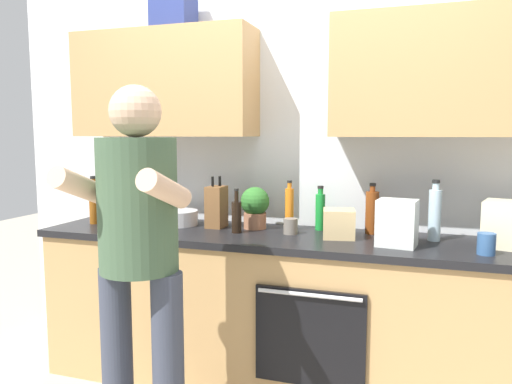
{
  "coord_description": "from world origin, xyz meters",
  "views": [
    {
      "loc": [
        0.73,
        -2.66,
        1.47
      ],
      "look_at": [
        -0.13,
        -0.1,
        1.15
      ],
      "focal_mm": 34.9,
      "sensor_mm": 36.0,
      "label": 1
    }
  ],
  "objects_px": {
    "grocery_bag_rice": "(502,224)",
    "knife_block": "(216,207)",
    "bottle_soy": "(237,216)",
    "cup_tea": "(486,244)",
    "bottle_syrup": "(94,203)",
    "potted_herb": "(255,206)",
    "grocery_bag_bread": "(339,224)",
    "person_standing": "(138,245)",
    "grocery_bag_produce": "(397,223)",
    "bottle_juice": "(289,208)",
    "bottle_vinegar": "(372,212)",
    "mixing_bowl": "(177,218)",
    "bottle_oil": "(104,211)",
    "bottle_soda": "(320,211)",
    "bottle_water": "(435,214)",
    "cup_coffee": "(120,220)",
    "cup_stoneware": "(291,226)"
  },
  "relations": [
    {
      "from": "cup_coffee",
      "to": "grocery_bag_produce",
      "type": "height_order",
      "value": "grocery_bag_produce"
    },
    {
      "from": "cup_tea",
      "to": "grocery_bag_bread",
      "type": "xyz_separation_m",
      "value": [
        -0.72,
        0.17,
        0.03
      ]
    },
    {
      "from": "bottle_oil",
      "to": "bottle_syrup",
      "type": "bearing_deg",
      "value": 150.06
    },
    {
      "from": "knife_block",
      "to": "grocery_bag_produce",
      "type": "distance_m",
      "value": 1.08
    },
    {
      "from": "bottle_syrup",
      "to": "potted_herb",
      "type": "xyz_separation_m",
      "value": [
        1.02,
        0.17,
        0.0
      ]
    },
    {
      "from": "mixing_bowl",
      "to": "grocery_bag_rice",
      "type": "distance_m",
      "value": 1.84
    },
    {
      "from": "person_standing",
      "to": "grocery_bag_produce",
      "type": "height_order",
      "value": "person_standing"
    },
    {
      "from": "bottle_soy",
      "to": "bottle_oil",
      "type": "xyz_separation_m",
      "value": [
        -0.84,
        -0.08,
        -0.0
      ]
    },
    {
      "from": "bottle_juice",
      "to": "bottle_water",
      "type": "xyz_separation_m",
      "value": [
        0.8,
        -0.04,
        0.02
      ]
    },
    {
      "from": "bottle_oil",
      "to": "cup_stoneware",
      "type": "bearing_deg",
      "value": 7.16
    },
    {
      "from": "bottle_soy",
      "to": "cup_stoneware",
      "type": "relative_size",
      "value": 2.87
    },
    {
      "from": "knife_block",
      "to": "bottle_soy",
      "type": "bearing_deg",
      "value": -34.89
    },
    {
      "from": "bottle_oil",
      "to": "bottle_vinegar",
      "type": "xyz_separation_m",
      "value": [
        1.58,
        0.3,
        0.03
      ]
    },
    {
      "from": "mixing_bowl",
      "to": "bottle_juice",
      "type": "bearing_deg",
      "value": 4.13
    },
    {
      "from": "bottle_oil",
      "to": "bottle_vinegar",
      "type": "bearing_deg",
      "value": 10.86
    },
    {
      "from": "person_standing",
      "to": "cup_coffee",
      "type": "bearing_deg",
      "value": 128.67
    },
    {
      "from": "bottle_juice",
      "to": "grocery_bag_produce",
      "type": "height_order",
      "value": "bottle_juice"
    },
    {
      "from": "person_standing",
      "to": "cup_tea",
      "type": "bearing_deg",
      "value": 25.08
    },
    {
      "from": "bottle_juice",
      "to": "bottle_soda",
      "type": "relative_size",
      "value": 1.12
    },
    {
      "from": "bottle_soy",
      "to": "bottle_vinegar",
      "type": "relative_size",
      "value": 0.89
    },
    {
      "from": "bottle_syrup",
      "to": "grocery_bag_produce",
      "type": "bearing_deg",
      "value": -1.67
    },
    {
      "from": "bottle_soda",
      "to": "grocery_bag_produce",
      "type": "xyz_separation_m",
      "value": [
        0.45,
        -0.3,
        0.0
      ]
    },
    {
      "from": "cup_coffee",
      "to": "potted_herb",
      "type": "height_order",
      "value": "potted_herb"
    },
    {
      "from": "bottle_water",
      "to": "bottle_soy",
      "type": "xyz_separation_m",
      "value": [
        -1.07,
        -0.13,
        -0.05
      ]
    },
    {
      "from": "grocery_bag_rice",
      "to": "knife_block",
      "type": "bearing_deg",
      "value": 178.99
    },
    {
      "from": "bottle_oil",
      "to": "grocery_bag_bread",
      "type": "height_order",
      "value": "bottle_oil"
    },
    {
      "from": "bottle_juice",
      "to": "bottle_vinegar",
      "type": "bearing_deg",
      "value": 6.52
    },
    {
      "from": "bottle_syrup",
      "to": "grocery_bag_rice",
      "type": "bearing_deg",
      "value": 2.52
    },
    {
      "from": "mixing_bowl",
      "to": "grocery_bag_rice",
      "type": "relative_size",
      "value": 1.13
    },
    {
      "from": "bottle_water",
      "to": "grocery_bag_bread",
      "type": "bearing_deg",
      "value": -170.65
    },
    {
      "from": "bottle_juice",
      "to": "bottle_water",
      "type": "relative_size",
      "value": 0.9
    },
    {
      "from": "mixing_bowl",
      "to": "grocery_bag_produce",
      "type": "xyz_separation_m",
      "value": [
        1.33,
        -0.18,
        0.07
      ]
    },
    {
      "from": "bottle_syrup",
      "to": "knife_block",
      "type": "relative_size",
      "value": 0.97
    },
    {
      "from": "grocery_bag_rice",
      "to": "bottle_juice",
      "type": "bearing_deg",
      "value": 176.21
    },
    {
      "from": "bottle_oil",
      "to": "cup_stoneware",
      "type": "height_order",
      "value": "bottle_oil"
    },
    {
      "from": "cup_tea",
      "to": "grocery_bag_produce",
      "type": "height_order",
      "value": "grocery_bag_produce"
    },
    {
      "from": "bottle_soda",
      "to": "bottle_syrup",
      "type": "bearing_deg",
      "value": -170.02
    },
    {
      "from": "bottle_syrup",
      "to": "grocery_bag_produce",
      "type": "relative_size",
      "value": 1.27
    },
    {
      "from": "bottle_juice",
      "to": "knife_block",
      "type": "height_order",
      "value": "knife_block"
    },
    {
      "from": "grocery_bag_rice",
      "to": "mixing_bowl",
      "type": "bearing_deg",
      "value": 179.27
    },
    {
      "from": "bottle_juice",
      "to": "cup_tea",
      "type": "distance_m",
      "value": 1.07
    },
    {
      "from": "grocery_bag_bread",
      "to": "cup_tea",
      "type": "bearing_deg",
      "value": -12.99
    },
    {
      "from": "bottle_soda",
      "to": "grocery_bag_rice",
      "type": "xyz_separation_m",
      "value": [
        0.95,
        -0.14,
        0.0
      ]
    },
    {
      "from": "bottle_soda",
      "to": "bottle_vinegar",
      "type": "distance_m",
      "value": 0.3
    },
    {
      "from": "cup_stoneware",
      "to": "mixing_bowl",
      "type": "bearing_deg",
      "value": 175.87
    },
    {
      "from": "bottle_water",
      "to": "cup_coffee",
      "type": "distance_m",
      "value": 1.82
    },
    {
      "from": "bottle_juice",
      "to": "cup_tea",
      "type": "relative_size",
      "value": 2.87
    },
    {
      "from": "bottle_soy",
      "to": "cup_tea",
      "type": "xyz_separation_m",
      "value": [
        1.3,
        -0.11,
        -0.05
      ]
    },
    {
      "from": "bottle_oil",
      "to": "cup_tea",
      "type": "relative_size",
      "value": 2.31
    },
    {
      "from": "bottle_vinegar",
      "to": "bottle_soy",
      "type": "bearing_deg",
      "value": -163.1
    }
  ]
}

